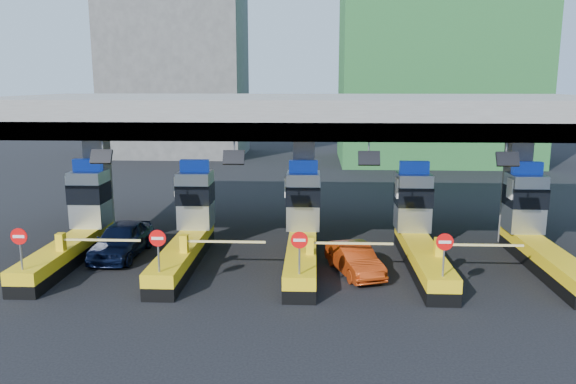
{
  "coord_description": "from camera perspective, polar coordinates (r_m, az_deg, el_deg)",
  "views": [
    {
      "loc": [
        0.49,
        -23.44,
        7.64
      ],
      "look_at": [
        -0.62,
        0.0,
        3.04
      ],
      "focal_mm": 35.0,
      "sensor_mm": 36.0,
      "label": 1
    }
  ],
  "objects": [
    {
      "name": "toll_lane_far_right",
      "position": [
        26.3,
        23.87,
        -3.61
      ],
      "size": [
        4.43,
        8.0,
        4.16
      ],
      "color": "black",
      "rests_on": "ground"
    },
    {
      "name": "toll_lane_left",
      "position": [
        25.13,
        -10.01,
        -3.47
      ],
      "size": [
        4.43,
        8.0,
        4.16
      ],
      "color": "black",
      "rests_on": "ground"
    },
    {
      "name": "bg_building_scaffold",
      "position": [
        56.98,
        15.02,
        17.14
      ],
      "size": [
        18.0,
        12.0,
        28.0
      ],
      "primitive_type": "cube",
      "color": "#1E5926",
      "rests_on": "ground"
    },
    {
      "name": "ground",
      "position": [
        24.66,
        1.45,
        -6.97
      ],
      "size": [
        120.0,
        120.0,
        0.0
      ],
      "primitive_type": "plane",
      "color": "black",
      "rests_on": "ground"
    },
    {
      "name": "bg_building_concrete",
      "position": [
        61.19,
        -11.25,
        12.16
      ],
      "size": [
        14.0,
        10.0,
        18.0
      ],
      "primitive_type": "cube",
      "color": "#4C4C49",
      "rests_on": "ground"
    },
    {
      "name": "van",
      "position": [
        26.08,
        -16.53,
        -4.65
      ],
      "size": [
        1.96,
        4.58,
        1.54
      ],
      "primitive_type": "imported",
      "rotation": [
        0.0,
        0.0,
        -0.03
      ],
      "color": "black",
      "rests_on": "ground"
    },
    {
      "name": "toll_lane_far_left",
      "position": [
        26.67,
        -20.57,
        -3.17
      ],
      "size": [
        4.43,
        8.0,
        4.16
      ],
      "color": "black",
      "rests_on": "ground"
    },
    {
      "name": "toll_lane_right",
      "position": [
        24.94,
        13.07,
        -3.7
      ],
      "size": [
        4.43,
        8.0,
        4.16
      ],
      "color": "black",
      "rests_on": "ground"
    },
    {
      "name": "toll_canopy",
      "position": [
        26.36,
        1.66,
        7.8
      ],
      "size": [
        28.0,
        12.09,
        7.0
      ],
      "color": "slate",
      "rests_on": "ground"
    },
    {
      "name": "red_car",
      "position": [
        22.99,
        6.76,
        -6.79
      ],
      "size": [
        2.39,
        3.94,
        1.23
      ],
      "primitive_type": "imported",
      "rotation": [
        0.0,
        0.0,
        0.32
      ],
      "color": "#A5300C",
      "rests_on": "ground"
    },
    {
      "name": "toll_lane_center",
      "position": [
        24.53,
        1.48,
        -3.66
      ],
      "size": [
        4.43,
        8.0,
        4.16
      ],
      "color": "black",
      "rests_on": "ground"
    }
  ]
}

